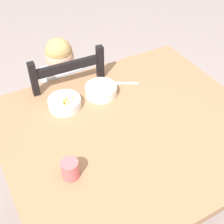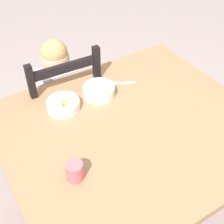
{
  "view_description": "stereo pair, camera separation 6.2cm",
  "coord_description": "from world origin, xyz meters",
  "views": [
    {
      "loc": [
        -0.6,
        -0.89,
        1.79
      ],
      "look_at": [
        -0.06,
        0.09,
        0.78
      ],
      "focal_mm": 49.52,
      "sensor_mm": 36.0,
      "label": 1
    },
    {
      "loc": [
        -0.65,
        -0.85,
        1.79
      ],
      "look_at": [
        -0.06,
        0.09,
        0.78
      ],
      "focal_mm": 49.52,
      "sensor_mm": 36.0,
      "label": 2
    }
  ],
  "objects": [
    {
      "name": "spoon",
      "position": [
        0.13,
        0.32,
        0.74
      ],
      "size": [
        0.13,
        0.08,
        0.01
      ],
      "color": "silver",
      "rests_on": "dining_table"
    },
    {
      "name": "bowl_of_carrots",
      "position": [
        -0.23,
        0.29,
        0.76
      ],
      "size": [
        0.17,
        0.17,
        0.05
      ],
      "color": "white",
      "rests_on": "dining_table"
    },
    {
      "name": "drinking_cup",
      "position": [
        -0.37,
        -0.13,
        0.78
      ],
      "size": [
        0.07,
        0.07,
        0.09
      ],
      "primitive_type": "cylinder",
      "color": "#DD6367",
      "rests_on": "dining_table"
    },
    {
      "name": "child_figure",
      "position": [
        -0.12,
        0.58,
        0.62
      ],
      "size": [
        0.32,
        0.31,
        0.94
      ],
      "color": "silver",
      "rests_on": "ground"
    },
    {
      "name": "bowl_of_peas",
      "position": [
        -0.02,
        0.29,
        0.76
      ],
      "size": [
        0.17,
        0.17,
        0.06
      ],
      "color": "white",
      "rests_on": "dining_table"
    },
    {
      "name": "dining_table",
      "position": [
        0.0,
        0.0,
        0.64
      ],
      "size": [
        1.23,
        1.08,
        0.73
      ],
      "color": "#A57450",
      "rests_on": "ground"
    },
    {
      "name": "ground_plane",
      "position": [
        0.0,
        0.0,
        0.0
      ],
      "size": [
        8.0,
        8.0,
        0.0
      ],
      "primitive_type": "plane",
      "color": "gray"
    },
    {
      "name": "dining_chair",
      "position": [
        -0.13,
        0.59,
        0.44
      ],
      "size": [
        0.44,
        0.44,
        0.93
      ],
      "color": "black",
      "rests_on": "ground"
    }
  ]
}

